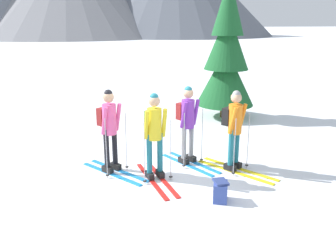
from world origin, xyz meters
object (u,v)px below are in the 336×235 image
Objects in this scene: skier_in_orange at (234,126)px; backpack_on_snow_front at (220,191)px; skier_in_purple at (187,120)px; pine_tree_near at (226,55)px; skier_in_pink at (109,126)px; skier_in_yellow at (154,131)px.

backpack_on_snow_front is at bearing -121.49° from skier_in_orange.
skier_in_orange is 1.62m from backpack_on_snow_front.
skier_in_purple is 0.39× the size of pine_tree_near.
skier_in_pink is at bearing -137.74° from pine_tree_near.
skier_in_orange is 4.43m from pine_tree_near.
skier_in_pink is at bearing 136.35° from backpack_on_snow_front.
pine_tree_near is (3.94, 3.58, 1.05)m from skier_in_pink.
skier_in_pink reaches higher than skier_in_purple.
skier_in_yellow is at bearing -127.15° from pine_tree_near.
skier_in_yellow is 5.26m from pine_tree_near.
backpack_on_snow_front is (1.77, -1.69, -0.80)m from skier_in_pink.
skier_in_orange is at bearing -10.70° from skier_in_pink.
skier_in_orange reaches higher than backpack_on_snow_front.
skier_in_pink is at bearing -176.58° from skier_in_purple.
pine_tree_near reaches higher than skier_in_pink.
skier_in_purple reaches higher than backpack_on_snow_front.
skier_in_pink is 5.42m from pine_tree_near.
skier_in_pink is 1.02× the size of skier_in_orange.
skier_in_yellow is at bearing -143.59° from skier_in_purple.
skier_in_orange is 0.38× the size of pine_tree_near.
skier_in_yellow is 0.40× the size of pine_tree_near.
pine_tree_near is at bearing 42.26° from skier_in_pink.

